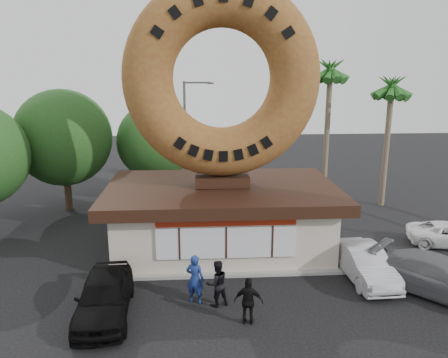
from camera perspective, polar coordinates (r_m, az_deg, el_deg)
ground at (r=17.02m, az=0.98°, el=-16.95°), size 90.00×90.00×0.00m
donut_shop at (r=21.71m, az=-0.26°, el=-4.72°), size 11.20×7.20×3.80m
giant_donut at (r=20.56m, az=-0.29°, el=12.94°), size 9.11×2.32×9.11m
tree_west at (r=29.05m, az=-20.26°, el=5.07°), size 6.00×6.00×7.65m
tree_mid at (r=30.04m, az=-8.95°, el=4.85°), size 5.20×5.20×6.63m
palm_near at (r=29.82m, az=13.70°, el=13.05°), size 2.60×2.60×9.75m
palm_far at (r=29.68m, az=21.04°, el=10.71°), size 2.60×2.60×8.75m
street_lamp at (r=30.83m, az=-4.83°, el=6.08°), size 2.11×0.20×8.00m
person_left at (r=17.19m, az=-3.81°, el=-12.90°), size 0.84×0.70×1.97m
person_center at (r=17.00m, az=-0.93°, el=-13.47°), size 1.07×0.95×1.83m
person_right at (r=15.94m, az=3.23°, el=-15.66°), size 1.09×0.63×1.75m
car_black at (r=17.01m, az=-15.38°, el=-14.47°), size 2.12×4.73×1.58m
car_silver at (r=19.97m, az=17.82°, el=-10.41°), size 1.75×4.44×1.44m
car_grey at (r=19.75m, az=26.42°, el=-11.39°), size 5.25×5.32×1.54m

